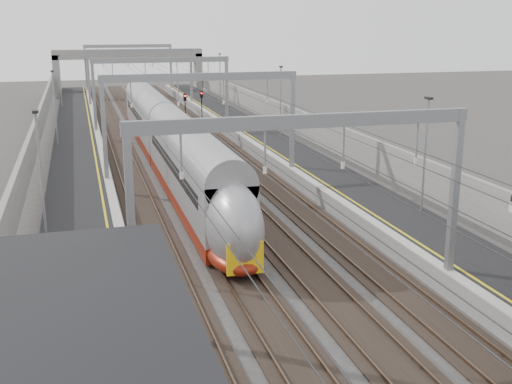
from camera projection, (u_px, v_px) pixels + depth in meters
platform_left at (80, 177)px, 43.96m from camera, size 4.00×120.00×1.00m
platform_right at (300, 164)px, 48.10m from camera, size 4.00×120.00×1.00m
tracks at (195, 176)px, 46.14m from camera, size 11.40×140.00×0.20m
overhead_line at (178, 83)px, 50.75m from camera, size 13.00×140.00×6.60m
overbridge at (129, 60)px, 96.02m from camera, size 22.00×2.20×6.90m
wall_left at (29, 164)px, 42.85m from camera, size 0.30×120.00×3.20m
wall_right at (340, 147)px, 48.64m from camera, size 0.30×120.00×3.20m
train at (171, 148)px, 46.37m from camera, size 2.51×45.76×3.98m
signal_green at (102, 99)px, 71.86m from camera, size 0.32×0.32×3.48m
signal_red_near at (185, 104)px, 68.05m from camera, size 0.32×0.32×3.48m
signal_red_far at (202, 101)px, 70.68m from camera, size 0.32×0.32×3.48m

